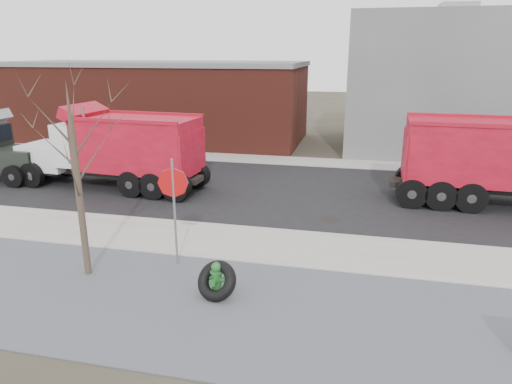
% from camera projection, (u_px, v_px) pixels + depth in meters
% --- Properties ---
extents(ground, '(120.00, 120.00, 0.00)m').
position_uv_depth(ground, '(227.00, 247.00, 14.28)').
color(ground, '#383328').
rests_on(ground, ground).
extents(gravel_verge, '(60.00, 5.00, 0.03)m').
position_uv_depth(gravel_verge, '(186.00, 304.00, 11.01)').
color(gravel_verge, gray).
rests_on(gravel_verge, ground).
extents(sidewalk, '(60.00, 2.50, 0.06)m').
position_uv_depth(sidewalk, '(229.00, 243.00, 14.50)').
color(sidewalk, '#9E9B93').
rests_on(sidewalk, ground).
extents(curb, '(60.00, 0.15, 0.11)m').
position_uv_depth(curb, '(240.00, 228.00, 15.71)').
color(curb, '#9E9B93').
rests_on(curb, ground).
extents(road, '(60.00, 9.40, 0.02)m').
position_uv_depth(road, '(267.00, 190.00, 20.15)').
color(road, black).
rests_on(road, ground).
extents(far_sidewalk, '(60.00, 2.00, 0.06)m').
position_uv_depth(far_sidewalk, '(287.00, 161.00, 25.45)').
color(far_sidewalk, '#9E9B93').
rests_on(far_sidewalk, ground).
extents(building_grey, '(12.00, 10.00, 8.00)m').
position_uv_depth(building_grey, '(449.00, 83.00, 27.98)').
color(building_grey, gray).
rests_on(building_grey, ground).
extents(building_brick, '(20.20, 8.20, 5.30)m').
position_uv_depth(building_brick, '(156.00, 100.00, 31.46)').
color(building_brick, maroon).
rests_on(building_brick, ground).
extents(bare_tree, '(3.20, 3.20, 5.20)m').
position_uv_depth(bare_tree, '(75.00, 157.00, 11.56)').
color(bare_tree, '#382D23').
rests_on(bare_tree, ground).
extents(fire_hydrant, '(0.52, 0.50, 0.91)m').
position_uv_depth(fire_hydrant, '(217.00, 280.00, 11.32)').
color(fire_hydrant, '#2B7135').
rests_on(fire_hydrant, ground).
extents(truck_tire, '(1.21, 1.07, 1.00)m').
position_uv_depth(truck_tire, '(217.00, 281.00, 11.21)').
color(truck_tire, black).
rests_on(truck_tire, ground).
extents(stop_sign, '(0.83, 0.21, 3.10)m').
position_uv_depth(stop_sign, '(174.00, 195.00, 12.50)').
color(stop_sign, gray).
rests_on(stop_sign, ground).
extents(dump_truck_red_a, '(9.44, 2.91, 3.77)m').
position_uv_depth(dump_truck_red_a, '(512.00, 159.00, 17.43)').
color(dump_truck_red_a, black).
rests_on(dump_truck_red_a, ground).
extents(dump_truck_red_b, '(8.68, 3.07, 3.63)m').
position_uv_depth(dump_truck_red_b, '(116.00, 147.00, 19.96)').
color(dump_truck_red_b, black).
rests_on(dump_truck_red_b, ground).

